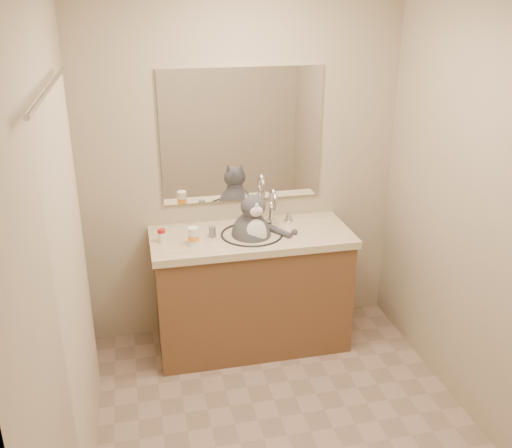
{
  "coord_description": "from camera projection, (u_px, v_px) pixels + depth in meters",
  "views": [
    {
      "loc": [
        -0.73,
        -2.46,
        2.33
      ],
      "look_at": [
        -0.04,
        0.65,
        1.05
      ],
      "focal_mm": 40.0,
      "sensor_mm": 36.0,
      "label": 1
    }
  ],
  "objects": [
    {
      "name": "cat",
      "position": [
        252.0,
        234.0,
        3.77
      ],
      "size": [
        0.41,
        0.32,
        0.53
      ],
      "rotation": [
        0.0,
        0.0,
        0.13
      ],
      "color": "#46454A",
      "rests_on": "vanity"
    },
    {
      "name": "shower_curtain",
      "position": [
        76.0,
        286.0,
        2.74
      ],
      "size": [
        0.02,
        1.3,
        1.93
      ],
      "color": "beige",
      "rests_on": "ground"
    },
    {
      "name": "room",
      "position": [
        292.0,
        243.0,
        2.79
      ],
      "size": [
        2.22,
        2.52,
        2.42
      ],
      "color": "gray",
      "rests_on": "ground"
    },
    {
      "name": "mirror",
      "position": [
        242.0,
        136.0,
        3.82
      ],
      "size": [
        1.1,
        0.02,
        0.9
      ],
      "primitive_type": "cube",
      "color": "white",
      "rests_on": "room"
    },
    {
      "name": "vanity",
      "position": [
        251.0,
        287.0,
        3.95
      ],
      "size": [
        1.34,
        0.59,
        1.12
      ],
      "color": "brown",
      "rests_on": "ground"
    },
    {
      "name": "pill_bottle_orange",
      "position": [
        193.0,
        236.0,
        3.61
      ],
      "size": [
        0.07,
        0.07,
        0.12
      ],
      "rotation": [
        0.0,
        0.0,
        0.06
      ],
      "color": "white",
      "rests_on": "vanity"
    },
    {
      "name": "grey_canister",
      "position": [
        212.0,
        232.0,
        3.73
      ],
      "size": [
        0.05,
        0.05,
        0.07
      ],
      "rotation": [
        0.0,
        0.0,
        -0.09
      ],
      "color": "slate",
      "rests_on": "vanity"
    },
    {
      "name": "pill_bottle_redcap",
      "position": [
        162.0,
        236.0,
        3.65
      ],
      "size": [
        0.07,
        0.07,
        0.09
      ],
      "rotation": [
        0.0,
        0.0,
        -0.35
      ],
      "color": "white",
      "rests_on": "vanity"
    }
  ]
}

